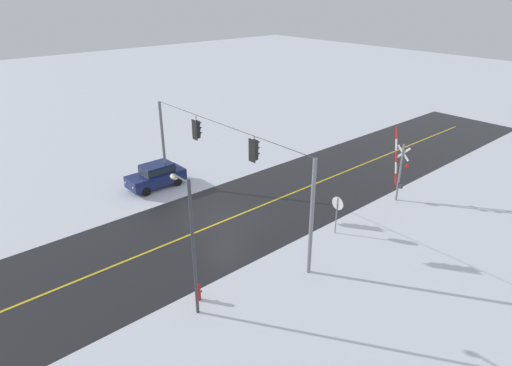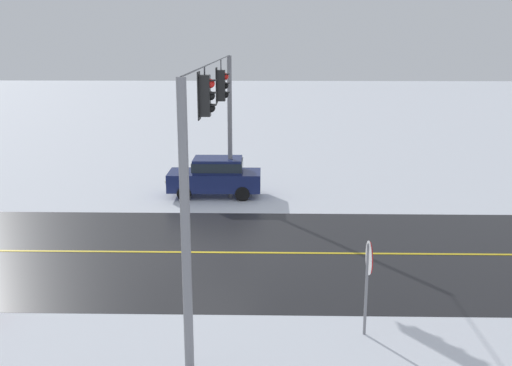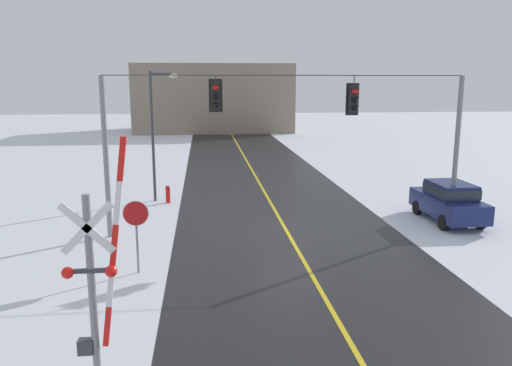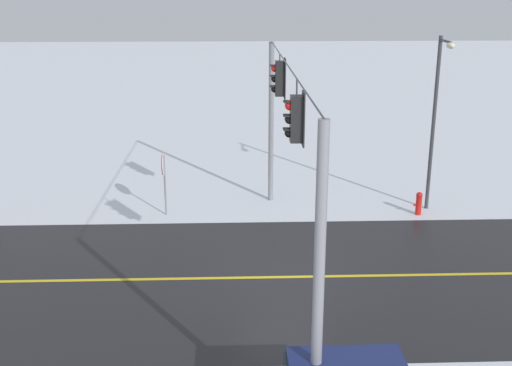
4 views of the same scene
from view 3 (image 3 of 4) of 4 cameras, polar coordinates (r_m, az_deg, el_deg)
The scene contains 10 objects.
ground_plane at distance 20.49m, azimuth 3.49°, elevation -5.47°, with size 160.00×160.00×0.00m, color silver.
road_asphalt at distance 26.23m, azimuth 1.34°, elevation -1.69°, with size 9.00×80.00×0.01m, color black.
lane_centre_line at distance 26.23m, azimuth 1.34°, elevation -1.68°, with size 0.14×72.00×0.01m, color gold.
signal_span at distance 19.69m, azimuth 3.53°, elevation 5.91°, with size 14.20×0.47×6.22m.
stop_sign at distance 16.02m, azimuth -13.50°, elevation -4.20°, with size 0.80×0.09×2.35m.
railroad_crossing at distance 9.72m, azimuth -17.84°, elevation -10.94°, with size 1.25×0.31×5.02m.
parked_car_navy at distance 23.13m, azimuth 21.12°, elevation -1.83°, with size 1.84×4.21×1.74m.
streetlamp_near at distance 25.47m, azimuth -11.26°, elevation 6.62°, with size 1.39×0.28×6.50m.
fire_hydrant at distance 25.42m, azimuth -10.00°, elevation -1.21°, with size 0.24×0.31×0.88m.
building_distant at distance 63.44m, azimuth -4.89°, elevation 9.63°, with size 18.94×10.27×8.11m, color gray.
Camera 3 is at (-3.29, -19.34, 5.92)m, focal length 35.12 mm.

